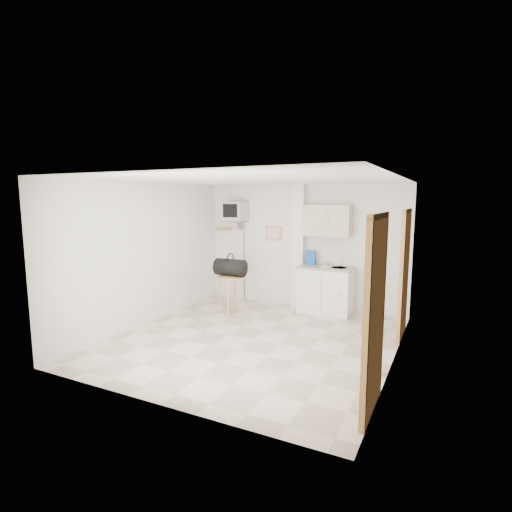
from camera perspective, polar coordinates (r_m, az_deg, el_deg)
The scene contains 7 objects.
ground at distance 6.46m, azimuth -0.40°, elevation -11.88°, with size 4.50×4.50×0.00m, color beige.
room_envelope at distance 6.08m, azimuth 1.99°, elevation 1.78°, with size 4.24×4.54×2.55m.
kitchenette at distance 7.86m, azimuth 9.98°, elevation -2.29°, with size 1.03×0.58×2.10m.
crt_television at distance 8.54m, azimuth -2.99°, elevation 6.30°, with size 0.44×0.45×2.15m.
round_table at distance 7.63m, azimuth -3.53°, elevation -3.88°, with size 0.53×0.53×0.75m.
duffel_bag at distance 7.64m, azimuth -3.68°, elevation -1.61°, with size 0.59×0.33×0.44m.
water_bottle at distance 5.44m, azimuth 16.92°, elevation -14.53°, with size 0.11×0.11×0.33m.
Camera 1 is at (2.74, -5.41, 2.22)m, focal length 28.00 mm.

